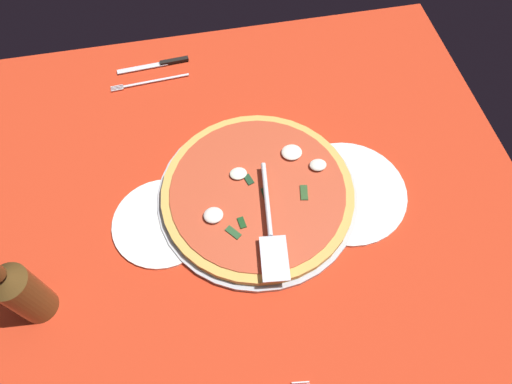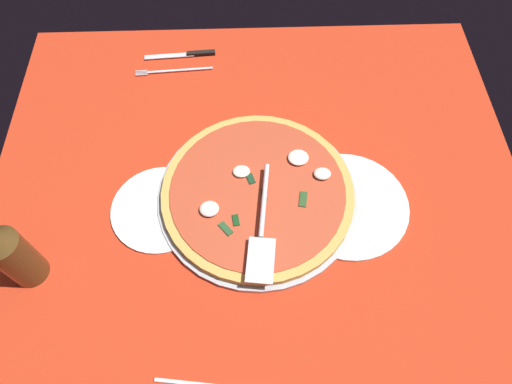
# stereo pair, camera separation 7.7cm
# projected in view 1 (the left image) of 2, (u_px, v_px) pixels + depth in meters

# --- Properties ---
(ground_plane) EXTENTS (1.13, 1.13, 0.01)m
(ground_plane) POSITION_uv_depth(u_px,v_px,m) (262.00, 217.00, 0.95)
(ground_plane) COLOR red
(checker_pattern) EXTENTS (1.13, 1.13, 0.00)m
(checker_pattern) POSITION_uv_depth(u_px,v_px,m) (262.00, 216.00, 0.94)
(checker_pattern) COLOR white
(checker_pattern) RESTS_ON ground_plane
(pizza_pan) EXTENTS (0.42, 0.42, 0.01)m
(pizza_pan) POSITION_uv_depth(u_px,v_px,m) (256.00, 196.00, 0.96)
(pizza_pan) COLOR #ABAFB6
(pizza_pan) RESTS_ON ground_plane
(dinner_plate_left) EXTENTS (0.20, 0.20, 0.01)m
(dinner_plate_left) POSITION_uv_depth(u_px,v_px,m) (162.00, 223.00, 0.93)
(dinner_plate_left) COLOR white
(dinner_plate_left) RESTS_ON ground_plane
(dinner_plate_right) EXTENTS (0.25, 0.25, 0.01)m
(dinner_plate_right) POSITION_uv_depth(u_px,v_px,m) (347.00, 192.00, 0.96)
(dinner_plate_right) COLOR white
(dinner_plate_right) RESTS_ON ground_plane
(pizza) EXTENTS (0.40, 0.40, 0.03)m
(pizza) POSITION_uv_depth(u_px,v_px,m) (256.00, 192.00, 0.94)
(pizza) COLOR gold
(pizza) RESTS_ON pizza_pan
(pizza_server) EXTENTS (0.06, 0.26, 0.01)m
(pizza_server) POSITION_uv_depth(u_px,v_px,m) (269.00, 225.00, 0.88)
(pizza_server) COLOR silver
(pizza_server) RESTS_ON pizza
(place_setting_far) EXTENTS (0.20, 0.13, 0.01)m
(place_setting_far) POSITION_uv_depth(u_px,v_px,m) (156.00, 73.00, 1.14)
(place_setting_far) COLOR white
(place_setting_far) RESTS_ON ground_plane
(beer_bottle) EXTENTS (0.07, 0.07, 0.24)m
(beer_bottle) POSITION_uv_depth(u_px,v_px,m) (20.00, 291.00, 0.77)
(beer_bottle) COLOR #503818
(beer_bottle) RESTS_ON ground_plane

